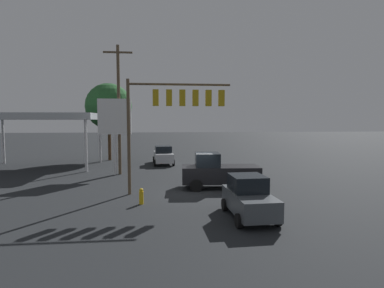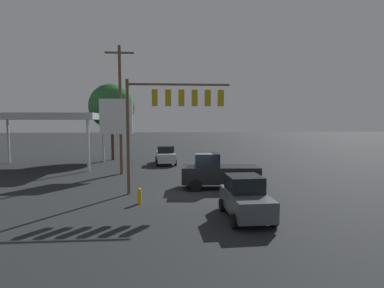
{
  "view_description": "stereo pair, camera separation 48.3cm",
  "coord_description": "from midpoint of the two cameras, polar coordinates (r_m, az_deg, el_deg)",
  "views": [
    {
      "loc": [
        2.02,
        19.04,
        4.56
      ],
      "look_at": [
        0.0,
        -2.0,
        2.92
      ],
      "focal_mm": 28.0,
      "sensor_mm": 36.0,
      "label": 1
    },
    {
      "loc": [
        1.54,
        19.08,
        4.56
      ],
      "look_at": [
        0.0,
        -2.0,
        2.92
      ],
      "focal_mm": 28.0,
      "sensor_mm": 36.0,
      "label": 2
    }
  ],
  "objects": [
    {
      "name": "street_tree",
      "position": [
        35.88,
        -14.63,
        6.93
      ],
      "size": [
        5.23,
        5.23,
        8.84
      ],
      "color": "#4C331E",
      "rests_on": "ground"
    },
    {
      "name": "sedan_far",
      "position": [
        31.76,
        -4.63,
        -2.1
      ],
      "size": [
        2.33,
        4.53,
        1.93
      ],
      "rotation": [
        0.0,
        0.0,
        1.65
      ],
      "color": "silver",
      "rests_on": "ground"
    },
    {
      "name": "gas_station_canopy",
      "position": [
        32.77,
        -26.03,
        4.63
      ],
      "size": [
        11.25,
        7.33,
        5.28
      ],
      "color": "#B2B7BC",
      "rests_on": "ground"
    },
    {
      "name": "ground_plane",
      "position": [
        19.68,
        1.14,
        -8.96
      ],
      "size": [
        200.0,
        200.0,
        0.0
      ],
      "primitive_type": "plane",
      "color": "black"
    },
    {
      "name": "hatchback_crossing",
      "position": [
        14.53,
        11.09,
        -10.04
      ],
      "size": [
        2.09,
        3.87,
        1.97
      ],
      "rotation": [
        0.0,
        0.0,
        1.61
      ],
      "color": "#474C51",
      "rests_on": "ground"
    },
    {
      "name": "traffic_signal_assembly",
      "position": [
        18.67,
        -2.9,
        7.27
      ],
      "size": [
        6.39,
        0.43,
        7.09
      ],
      "color": "brown",
      "rests_on": "ground"
    },
    {
      "name": "pickup_parked",
      "position": [
        20.42,
        5.61,
        -5.31
      ],
      "size": [
        5.31,
        2.5,
        2.4
      ],
      "rotation": [
        0.0,
        0.0,
        -0.06
      ],
      "color": "black",
      "rests_on": "ground"
    },
    {
      "name": "utility_pole",
      "position": [
        26.11,
        -12.96,
        6.84
      ],
      "size": [
        2.4,
        0.26,
        10.83
      ],
      "color": "brown",
      "rests_on": "ground"
    },
    {
      "name": "price_sign",
      "position": [
        25.99,
        -13.74,
        4.52
      ],
      "size": [
        2.74,
        0.27,
        6.4
      ],
      "color": "silver",
      "rests_on": "ground"
    },
    {
      "name": "fire_hydrant",
      "position": [
        16.89,
        -9.17,
        -9.74
      ],
      "size": [
        0.24,
        0.24,
        0.88
      ],
      "color": "gold",
      "rests_on": "ground"
    }
  ]
}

